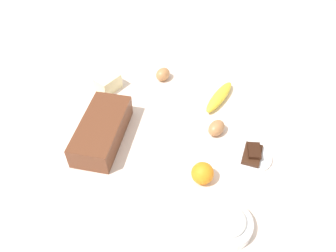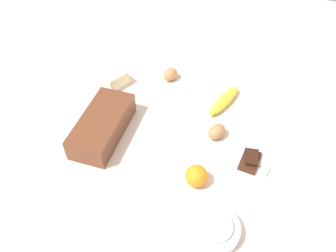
{
  "view_description": "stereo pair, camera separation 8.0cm",
  "coord_description": "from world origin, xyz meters",
  "px_view_note": "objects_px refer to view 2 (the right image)",
  "views": [
    {
      "loc": [
        -0.76,
        -0.23,
        0.9
      ],
      "look_at": [
        0.0,
        0.0,
        0.04
      ],
      "focal_mm": 37.3,
      "sensor_mm": 36.0,
      "label": 1
    },
    {
      "loc": [
        -0.74,
        -0.31,
        0.9
      ],
      "look_at": [
        0.0,
        0.0,
        0.04
      ],
      "focal_mm": 37.3,
      "sensor_mm": 36.0,
      "label": 2
    }
  ],
  "objects_px": {
    "loaf_pan": "(102,125)",
    "banana": "(224,100)",
    "butter_block": "(115,79)",
    "egg_near_butter": "(170,74)",
    "chocolate_plate": "(250,162)",
    "egg_beside_bowl": "(217,132)",
    "flour_bowl": "(214,228)",
    "orange_fruit": "(196,176)"
  },
  "relations": [
    {
      "from": "banana",
      "to": "egg_near_butter",
      "type": "relative_size",
      "value": 3.01
    },
    {
      "from": "loaf_pan",
      "to": "butter_block",
      "type": "height_order",
      "value": "loaf_pan"
    },
    {
      "from": "egg_beside_bowl",
      "to": "chocolate_plate",
      "type": "distance_m",
      "value": 0.15
    },
    {
      "from": "butter_block",
      "to": "egg_near_butter",
      "type": "height_order",
      "value": "butter_block"
    },
    {
      "from": "loaf_pan",
      "to": "egg_beside_bowl",
      "type": "xyz_separation_m",
      "value": [
        0.14,
        -0.36,
        -0.02
      ]
    },
    {
      "from": "flour_bowl",
      "to": "banana",
      "type": "xyz_separation_m",
      "value": [
        0.5,
        0.12,
        -0.01
      ]
    },
    {
      "from": "egg_beside_bowl",
      "to": "chocolate_plate",
      "type": "bearing_deg",
      "value": -118.39
    },
    {
      "from": "loaf_pan",
      "to": "chocolate_plate",
      "type": "distance_m",
      "value": 0.5
    },
    {
      "from": "orange_fruit",
      "to": "butter_block",
      "type": "bearing_deg",
      "value": 55.19
    },
    {
      "from": "banana",
      "to": "egg_beside_bowl",
      "type": "height_order",
      "value": "egg_beside_bowl"
    },
    {
      "from": "orange_fruit",
      "to": "egg_near_butter",
      "type": "relative_size",
      "value": 1.09
    },
    {
      "from": "orange_fruit",
      "to": "butter_block",
      "type": "relative_size",
      "value": 0.77
    },
    {
      "from": "butter_block",
      "to": "egg_near_butter",
      "type": "distance_m",
      "value": 0.22
    },
    {
      "from": "loaf_pan",
      "to": "egg_beside_bowl",
      "type": "height_order",
      "value": "loaf_pan"
    },
    {
      "from": "egg_near_butter",
      "to": "egg_beside_bowl",
      "type": "relative_size",
      "value": 0.92
    },
    {
      "from": "flour_bowl",
      "to": "banana",
      "type": "bearing_deg",
      "value": 13.32
    },
    {
      "from": "loaf_pan",
      "to": "banana",
      "type": "relative_size",
      "value": 1.53
    },
    {
      "from": "butter_block",
      "to": "egg_beside_bowl",
      "type": "bearing_deg",
      "value": -103.26
    },
    {
      "from": "banana",
      "to": "orange_fruit",
      "type": "xyz_separation_m",
      "value": [
        -0.37,
        -0.02,
        0.01
      ]
    },
    {
      "from": "butter_block",
      "to": "egg_beside_bowl",
      "type": "relative_size",
      "value": 1.31
    },
    {
      "from": "flour_bowl",
      "to": "egg_beside_bowl",
      "type": "relative_size",
      "value": 2.05
    },
    {
      "from": "flour_bowl",
      "to": "banana",
      "type": "distance_m",
      "value": 0.52
    },
    {
      "from": "orange_fruit",
      "to": "chocolate_plate",
      "type": "bearing_deg",
      "value": -45.62
    },
    {
      "from": "loaf_pan",
      "to": "banana",
      "type": "distance_m",
      "value": 0.45
    },
    {
      "from": "egg_near_butter",
      "to": "egg_beside_bowl",
      "type": "height_order",
      "value": "same"
    },
    {
      "from": "loaf_pan",
      "to": "chocolate_plate",
      "type": "xyz_separation_m",
      "value": [
        0.06,
        -0.49,
        -0.03
      ]
    },
    {
      "from": "egg_beside_bowl",
      "to": "flour_bowl",
      "type": "bearing_deg",
      "value": -164.05
    },
    {
      "from": "egg_beside_bowl",
      "to": "egg_near_butter",
      "type": "bearing_deg",
      "value": 49.51
    },
    {
      "from": "butter_block",
      "to": "egg_beside_bowl",
      "type": "height_order",
      "value": "butter_block"
    },
    {
      "from": "flour_bowl",
      "to": "orange_fruit",
      "type": "bearing_deg",
      "value": 35.96
    },
    {
      "from": "loaf_pan",
      "to": "egg_beside_bowl",
      "type": "distance_m",
      "value": 0.39
    },
    {
      "from": "flour_bowl",
      "to": "chocolate_plate",
      "type": "xyz_separation_m",
      "value": [
        0.27,
        -0.04,
        -0.02
      ]
    },
    {
      "from": "loaf_pan",
      "to": "orange_fruit",
      "type": "height_order",
      "value": "loaf_pan"
    },
    {
      "from": "flour_bowl",
      "to": "orange_fruit",
      "type": "relative_size",
      "value": 2.05
    },
    {
      "from": "loaf_pan",
      "to": "orange_fruit",
      "type": "relative_size",
      "value": 4.22
    },
    {
      "from": "loaf_pan",
      "to": "banana",
      "type": "xyz_separation_m",
      "value": [
        0.3,
        -0.34,
        -0.02
      ]
    },
    {
      "from": "egg_beside_bowl",
      "to": "butter_block",
      "type": "bearing_deg",
      "value": 76.74
    },
    {
      "from": "banana",
      "to": "butter_block",
      "type": "height_order",
      "value": "butter_block"
    },
    {
      "from": "banana",
      "to": "chocolate_plate",
      "type": "distance_m",
      "value": 0.28
    },
    {
      "from": "orange_fruit",
      "to": "butter_block",
      "type": "distance_m",
      "value": 0.54
    },
    {
      "from": "orange_fruit",
      "to": "egg_near_butter",
      "type": "xyz_separation_m",
      "value": [
        0.43,
        0.26,
        -0.01
      ]
    },
    {
      "from": "egg_near_butter",
      "to": "loaf_pan",
      "type": "bearing_deg",
      "value": 164.63
    }
  ]
}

